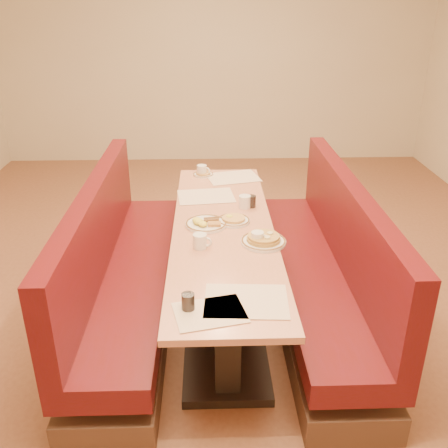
{
  "coord_description": "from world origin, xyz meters",
  "views": [
    {
      "loc": [
        -0.1,
        -3.15,
        2.23
      ],
      "look_at": [
        0.0,
        -0.17,
        0.85
      ],
      "focal_mm": 40.0,
      "sensor_mm": 36.0,
      "label": 1
    }
  ],
  "objects_px": {
    "coffee_mug_a": "(258,238)",
    "coffee_mug_c": "(245,201)",
    "booth_left": "(123,277)",
    "eggs_plate": "(206,223)",
    "soda_tumbler_near": "(188,302)",
    "coffee_mug_d": "(202,170)",
    "soda_tumbler_mid": "(251,201)",
    "pancake_plate": "(263,240)",
    "diner_table": "(223,273)",
    "booth_right": "(322,273)",
    "coffee_mug_b": "(200,241)"
  },
  "relations": [
    {
      "from": "booth_left",
      "to": "coffee_mug_b",
      "type": "relative_size",
      "value": 20.14
    },
    {
      "from": "coffee_mug_d",
      "to": "soda_tumbler_near",
      "type": "xyz_separation_m",
      "value": [
        -0.06,
        -2.1,
        -0.0
      ]
    },
    {
      "from": "soda_tumbler_near",
      "to": "booth_right",
      "type": "bearing_deg",
      "value": 46.61
    },
    {
      "from": "coffee_mug_b",
      "to": "soda_tumbler_near",
      "type": "height_order",
      "value": "same"
    },
    {
      "from": "pancake_plate",
      "to": "soda_tumbler_near",
      "type": "relative_size",
      "value": 3.14
    },
    {
      "from": "diner_table",
      "to": "booth_right",
      "type": "bearing_deg",
      "value": 0.0
    },
    {
      "from": "booth_right",
      "to": "coffee_mug_b",
      "type": "height_order",
      "value": "booth_right"
    },
    {
      "from": "coffee_mug_a",
      "to": "booth_left",
      "type": "bearing_deg",
      "value": -179.94
    },
    {
      "from": "coffee_mug_a",
      "to": "soda_tumbler_mid",
      "type": "height_order",
      "value": "soda_tumbler_mid"
    },
    {
      "from": "coffee_mug_d",
      "to": "soda_tumbler_mid",
      "type": "bearing_deg",
      "value": -40.39
    },
    {
      "from": "coffee_mug_a",
      "to": "coffee_mug_c",
      "type": "distance_m",
      "value": 0.62
    },
    {
      "from": "diner_table",
      "to": "coffee_mug_b",
      "type": "xyz_separation_m",
      "value": [
        -0.16,
        -0.31,
        0.42
      ]
    },
    {
      "from": "booth_left",
      "to": "coffee_mug_d",
      "type": "relative_size",
      "value": 20.59
    },
    {
      "from": "soda_tumbler_near",
      "to": "diner_table",
      "type": "bearing_deg",
      "value": 78.0
    },
    {
      "from": "booth_right",
      "to": "diner_table",
      "type": "bearing_deg",
      "value": 180.0
    },
    {
      "from": "coffee_mug_a",
      "to": "coffee_mug_d",
      "type": "distance_m",
      "value": 1.42
    },
    {
      "from": "coffee_mug_b",
      "to": "pancake_plate",
      "type": "bearing_deg",
      "value": 24.85
    },
    {
      "from": "coffee_mug_d",
      "to": "soda_tumbler_mid",
      "type": "relative_size",
      "value": 1.33
    },
    {
      "from": "eggs_plate",
      "to": "coffee_mug_b",
      "type": "height_order",
      "value": "coffee_mug_b"
    },
    {
      "from": "diner_table",
      "to": "pancake_plate",
      "type": "xyz_separation_m",
      "value": [
        0.26,
        -0.26,
        0.4
      ]
    },
    {
      "from": "eggs_plate",
      "to": "coffee_mug_a",
      "type": "distance_m",
      "value": 0.45
    },
    {
      "from": "coffee_mug_a",
      "to": "soda_tumbler_near",
      "type": "relative_size",
      "value": 1.21
    },
    {
      "from": "booth_left",
      "to": "pancake_plate",
      "type": "distance_m",
      "value": 1.1
    },
    {
      "from": "booth_right",
      "to": "coffee_mug_d",
      "type": "relative_size",
      "value": 20.59
    },
    {
      "from": "booth_left",
      "to": "soda_tumbler_near",
      "type": "bearing_deg",
      "value": -62.52
    },
    {
      "from": "diner_table",
      "to": "coffee_mug_a",
      "type": "xyz_separation_m",
      "value": [
        0.22,
        -0.27,
        0.42
      ]
    },
    {
      "from": "diner_table",
      "to": "pancake_plate",
      "type": "distance_m",
      "value": 0.54
    },
    {
      "from": "coffee_mug_b",
      "to": "coffee_mug_a",
      "type": "bearing_deg",
      "value": 22.96
    },
    {
      "from": "diner_table",
      "to": "pancake_plate",
      "type": "bearing_deg",
      "value": -45.07
    },
    {
      "from": "pancake_plate",
      "to": "soda_tumbler_near",
      "type": "distance_m",
      "value": 0.88
    },
    {
      "from": "coffee_mug_b",
      "to": "coffee_mug_d",
      "type": "height_order",
      "value": "same"
    },
    {
      "from": "coffee_mug_d",
      "to": "coffee_mug_c",
      "type": "bearing_deg",
      "value": -43.7
    },
    {
      "from": "diner_table",
      "to": "booth_right",
      "type": "height_order",
      "value": "booth_right"
    },
    {
      "from": "diner_table",
      "to": "soda_tumbler_near",
      "type": "bearing_deg",
      "value": -102.0
    },
    {
      "from": "booth_left",
      "to": "eggs_plate",
      "type": "height_order",
      "value": "booth_left"
    },
    {
      "from": "eggs_plate",
      "to": "coffee_mug_c",
      "type": "bearing_deg",
      "value": 46.48
    },
    {
      "from": "booth_left",
      "to": "soda_tumbler_near",
      "type": "relative_size",
      "value": 26.52
    },
    {
      "from": "eggs_plate",
      "to": "coffee_mug_d",
      "type": "relative_size",
      "value": 2.42
    },
    {
      "from": "pancake_plate",
      "to": "coffee_mug_d",
      "type": "bearing_deg",
      "value": 106.74
    },
    {
      "from": "coffee_mug_c",
      "to": "soda_tumbler_mid",
      "type": "height_order",
      "value": "coffee_mug_c"
    },
    {
      "from": "booth_right",
      "to": "soda_tumbler_mid",
      "type": "bearing_deg",
      "value": 144.86
    },
    {
      "from": "coffee_mug_b",
      "to": "coffee_mug_d",
      "type": "xyz_separation_m",
      "value": [
        0.0,
        1.41,
        -0.0
      ]
    },
    {
      "from": "pancake_plate",
      "to": "eggs_plate",
      "type": "height_order",
      "value": "pancake_plate"
    },
    {
      "from": "soda_tumbler_mid",
      "to": "booth_left",
      "type": "bearing_deg",
      "value": -159.67
    },
    {
      "from": "coffee_mug_a",
      "to": "coffee_mug_c",
      "type": "height_order",
      "value": "coffee_mug_c"
    },
    {
      "from": "diner_table",
      "to": "coffee_mug_d",
      "type": "bearing_deg",
      "value": 97.89
    },
    {
      "from": "booth_right",
      "to": "soda_tumbler_mid",
      "type": "relative_size",
      "value": 27.45
    },
    {
      "from": "coffee_mug_b",
      "to": "soda_tumbler_near",
      "type": "relative_size",
      "value": 1.32
    },
    {
      "from": "coffee_mug_b",
      "to": "coffee_mug_d",
      "type": "relative_size",
      "value": 1.02
    },
    {
      "from": "booth_left",
      "to": "soda_tumbler_mid",
      "type": "relative_size",
      "value": 27.45
    }
  ]
}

